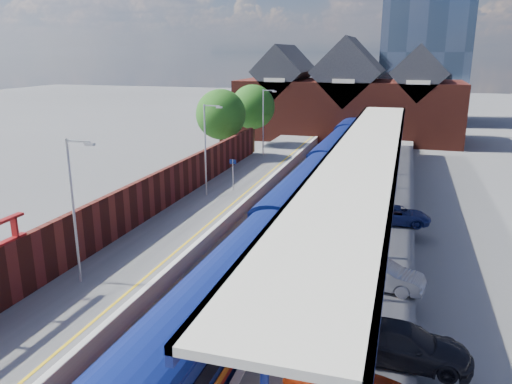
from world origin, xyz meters
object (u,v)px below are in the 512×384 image
lamp_post_b (75,203)px  lamp_post_c (207,144)px  platform_sign (233,169)px  parked_car_blue (397,215)px  parked_car_silver (379,274)px  lamp_post_d (264,118)px  parked_car_dark (403,344)px  train (323,169)px  parked_car_red (345,380)px

lamp_post_b → lamp_post_c: bearing=90.0°
lamp_post_b → platform_sign: size_ratio=2.80×
platform_sign → parked_car_blue: (12.90, -4.75, -1.11)m
parked_car_silver → lamp_post_d: bearing=35.2°
lamp_post_d → parked_car_blue: size_ratio=1.67×
lamp_post_d → parked_car_dark: (14.86, -34.18, -3.30)m
lamp_post_d → platform_sign: lamp_post_d is taller
parked_car_silver → parked_car_blue: size_ratio=0.99×
lamp_post_c → parked_car_blue: (14.26, -2.75, -3.41)m
train → parked_car_dark: size_ratio=13.87×
lamp_post_d → parked_car_dark: size_ratio=1.47×
platform_sign → parked_car_red: size_ratio=0.65×
parked_car_red → parked_car_dark: parked_car_dark is taller
lamp_post_b → lamp_post_c: same height
train → parked_car_silver: train is taller
lamp_post_d → parked_car_blue: lamp_post_d is taller
lamp_post_c → parked_car_silver: bearing=-42.3°
lamp_post_d → parked_car_blue: 23.80m
lamp_post_c → parked_car_red: size_ratio=1.82×
train → lamp_post_c: lamp_post_c is taller
parked_car_silver → parked_car_blue: (0.57, 9.71, -0.10)m
lamp_post_d → parked_car_red: bearing=-70.4°
parked_car_dark → parked_car_blue: (-0.60, 15.43, -0.11)m
lamp_post_b → parked_car_silver: size_ratio=1.69×
platform_sign → parked_car_silver: platform_sign is taller
platform_sign → parked_car_red: (11.76, -22.79, -1.04)m
lamp_post_d → platform_sign: size_ratio=2.80×
lamp_post_d → lamp_post_c: bearing=-90.0°
platform_sign → parked_car_red: bearing=-62.7°
lamp_post_d → parked_car_dark: 37.42m
lamp_post_c → lamp_post_d: size_ratio=1.00×
parked_car_dark → parked_car_silver: bearing=13.7°
parked_car_silver → parked_car_dark: 5.84m
lamp_post_c → parked_car_silver: (13.70, -12.46, -3.31)m
parked_car_red → parked_car_blue: 18.07m
parked_car_dark → parked_car_blue: size_ratio=1.14×
lamp_post_b → parked_car_dark: size_ratio=1.47×
train → parked_car_silver: 19.83m
lamp_post_c → parked_car_red: (13.12, -20.79, -3.34)m
lamp_post_d → parked_car_silver: lamp_post_d is taller
train → parked_car_red: train is taller
parked_car_dark → parked_car_blue: parked_car_dark is taller
parked_car_blue → lamp_post_b: bearing=130.3°
lamp_post_b → parked_car_blue: bearing=42.9°
lamp_post_c → parked_car_blue: bearing=-10.9°
parked_car_silver → parked_car_dark: size_ratio=0.87×
parked_car_red → lamp_post_b: bearing=79.0°
parked_car_red → parked_car_dark: 3.13m
parked_car_silver → parked_car_blue: 9.73m
parked_car_red → parked_car_silver: parked_car_silver is taller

